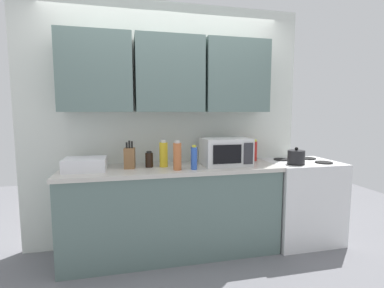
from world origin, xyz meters
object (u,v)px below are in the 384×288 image
bottle_blue_cleaner (194,158)px  kettle (296,157)px  bottle_soy_dark (149,160)px  knife_block (130,158)px  bottle_yellow_mustard (164,154)px  bottle_red_sauce (254,150)px  bottle_spice_jar (177,156)px  dish_rack (85,164)px  stove_range (300,200)px  microwave (226,152)px

bottle_blue_cleaner → kettle: bearing=0.9°
kettle → bottle_soy_dark: size_ratio=1.09×
knife_block → bottle_soy_dark: (0.19, 0.01, -0.03)m
bottle_yellow_mustard → bottle_blue_cleaner: (0.27, -0.20, -0.02)m
bottle_red_sauce → bottle_spice_jar: bearing=-161.1°
kettle → bottle_yellow_mustard: (-1.38, 0.18, 0.05)m
bottle_blue_cleaner → bottle_soy_dark: bearing=153.0°
bottle_red_sauce → bottle_blue_cleaner: size_ratio=1.02×
bottle_yellow_mustard → bottle_soy_dark: bottle_yellow_mustard is taller
dish_rack → stove_range: bearing=-0.5°
bottle_soy_dark → bottle_blue_cleaner: 0.46m
bottle_spice_jar → dish_rack: bearing=169.1°
stove_range → bottle_spice_jar: (-1.44, -0.14, 0.58)m
bottle_red_sauce → bottle_yellow_mustard: bearing=-172.6°
knife_block → bottle_soy_dark: bearing=3.4°
stove_range → bottle_soy_dark: bearing=178.2°
bottle_red_sauce → bottle_soy_dark: 1.19m
stove_range → kettle: kettle is taller
bottle_soy_dark → bottle_red_sauce: bearing=6.0°
bottle_yellow_mustard → bottle_soy_dark: 0.15m
stove_range → bottle_soy_dark: size_ratio=5.66×
microwave → bottle_yellow_mustard: size_ratio=1.75×
bottle_soy_dark → bottle_blue_cleaner: size_ratio=0.69×
bottle_soy_dark → microwave: bearing=-3.9°
bottle_yellow_mustard → bottle_soy_dark: size_ratio=1.70×
bottle_blue_cleaner → bottle_yellow_mustard: bearing=143.4°
stove_range → bottle_red_sauce: bottle_red_sauce is taller
stove_range → bottle_spice_jar: 1.56m
stove_range → kettle: size_ratio=5.19×
bottle_yellow_mustard → bottle_blue_cleaner: bottle_yellow_mustard is taller
microwave → bottle_red_sauce: size_ratio=2.00×
bottle_blue_cleaner → knife_block: bearing=161.7°
kettle → bottle_soy_dark: 1.53m
dish_rack → bottle_spice_jar: (0.85, -0.16, 0.07)m
knife_block → bottle_blue_cleaner: knife_block is taller
dish_rack → bottle_yellow_mustard: 0.75m
stove_range → dish_rack: 2.35m
bottle_spice_jar → stove_range: bearing=5.7°
bottle_spice_jar → kettle: bearing=0.2°
dish_rack → bottle_red_sauce: 1.79m
stove_range → bottle_red_sauce: 0.78m
bottle_red_sauce → bottle_blue_cleaner: (-0.77, -0.33, -0.01)m
bottle_soy_dark → dish_rack: bearing=-177.0°
bottle_yellow_mustard → bottle_red_sauce: bearing=7.4°
kettle → microwave: microwave is taller
stove_range → bottle_spice_jar: bottle_spice_jar is taller
bottle_red_sauce → bottle_blue_cleaner: 0.84m
microwave → bottle_blue_cleaner: 0.41m
microwave → knife_block: size_ratio=1.75×
kettle → dish_rack: size_ratio=0.46×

